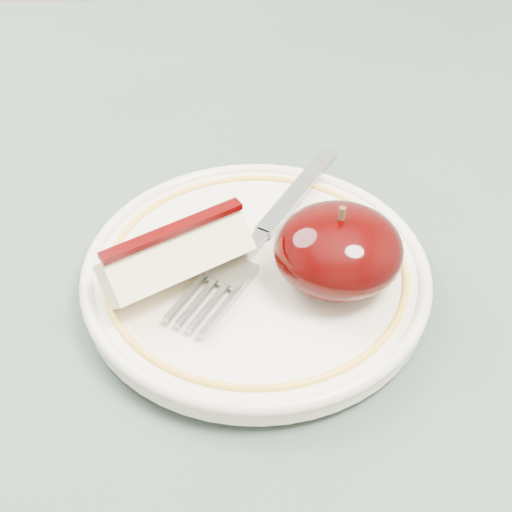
{
  "coord_description": "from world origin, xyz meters",
  "views": [
    {
      "loc": [
        0.07,
        -0.3,
        1.07
      ],
      "look_at": [
        0.08,
        0.01,
        0.78
      ],
      "focal_mm": 50.0,
      "sensor_mm": 36.0,
      "label": 1
    }
  ],
  "objects_px": {
    "fork": "(262,234)",
    "table": "(145,391)",
    "plate": "(256,273)",
    "apple_half": "(338,250)"
  },
  "relations": [
    {
      "from": "fork",
      "to": "table",
      "type": "bearing_deg",
      "value": 146.09
    },
    {
      "from": "fork",
      "to": "plate",
      "type": "bearing_deg",
      "value": -158.94
    },
    {
      "from": "plate",
      "to": "apple_half",
      "type": "distance_m",
      "value": 0.06
    },
    {
      "from": "apple_half",
      "to": "fork",
      "type": "height_order",
      "value": "apple_half"
    },
    {
      "from": "apple_half",
      "to": "fork",
      "type": "xyz_separation_m",
      "value": [
        -0.04,
        0.04,
        -0.02
      ]
    },
    {
      "from": "apple_half",
      "to": "fork",
      "type": "distance_m",
      "value": 0.06
    },
    {
      "from": "plate",
      "to": "fork",
      "type": "relative_size",
      "value": 1.21
    },
    {
      "from": "table",
      "to": "plate",
      "type": "xyz_separation_m",
      "value": [
        0.08,
        0.01,
        0.1
      ]
    },
    {
      "from": "table",
      "to": "apple_half",
      "type": "relative_size",
      "value": 11.8
    },
    {
      "from": "plate",
      "to": "fork",
      "type": "xyz_separation_m",
      "value": [
        0.0,
        0.03,
        0.01
      ]
    }
  ]
}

